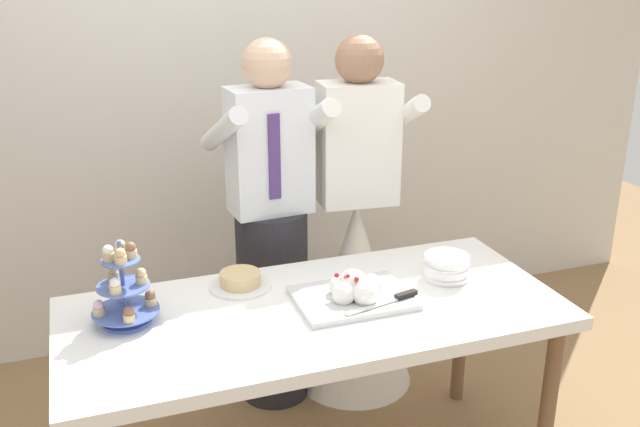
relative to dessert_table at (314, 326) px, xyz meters
The scene contains 8 objects.
rear_wall 1.59m from the dessert_table, 90.00° to the left, with size 5.20×0.10×2.90m, color beige.
dessert_table is the anchor object (origin of this frame).
cupcake_stand 0.68m from the dessert_table, behind, with size 0.23×0.23×0.31m.
main_cake_tray 0.19m from the dessert_table, ahead, with size 0.43×0.31×0.12m.
plate_stack 0.58m from the dessert_table, ahead, with size 0.18×0.18×0.10m.
round_cake 0.34m from the dessert_table, 129.76° to the left, with size 0.24×0.24×0.06m.
person_groom 0.66m from the dessert_table, 87.69° to the left, with size 0.49×0.52×1.66m.
person_bride 0.78m from the dessert_table, 56.38° to the left, with size 0.56×0.56×1.66m.
Camera 1 is at (-0.75, -2.17, 1.97)m, focal length 40.00 mm.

